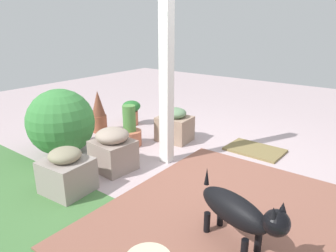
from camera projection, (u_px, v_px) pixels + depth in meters
ground_plane at (190, 167)px, 3.58m from camera, size 12.00×12.00×0.00m
brick_path at (218, 216)px, 2.67m from camera, size 1.80×2.40×0.02m
porch_pillar at (166, 73)px, 3.42m from camera, size 0.12×0.12×2.13m
stone_planter_nearest at (175, 126)px, 4.34m from camera, size 0.48×0.41×0.48m
stone_planter_mid at (113, 150)px, 3.47m from camera, size 0.46×0.43×0.49m
stone_planter_far at (67, 172)px, 3.01m from camera, size 0.46×0.45×0.46m
round_shrub at (61, 122)px, 3.84m from camera, size 0.83×0.83×0.83m
terracotta_pot_broad at (132, 111)px, 5.02m from camera, size 0.29×0.29×0.40m
terracotta_pot_tall at (130, 131)px, 4.18m from camera, size 0.31×0.31×0.56m
terracotta_pot_spiky at (99, 112)px, 4.68m from camera, size 0.23×0.23×0.64m
dog at (239, 212)px, 2.21m from camera, size 0.76×0.39×0.52m
doormat at (255, 150)px, 4.04m from camera, size 0.72×0.50×0.03m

